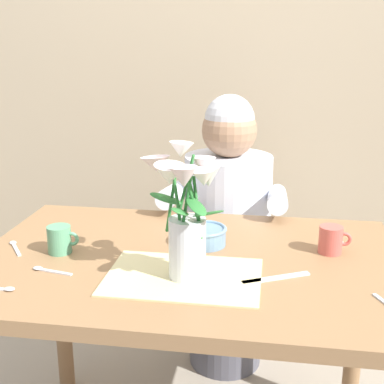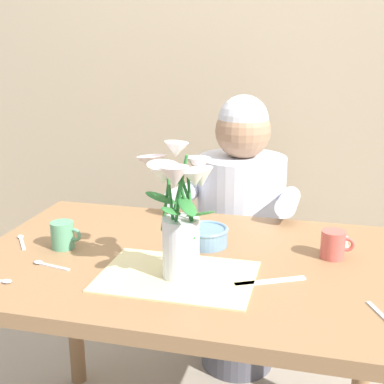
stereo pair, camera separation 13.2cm
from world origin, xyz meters
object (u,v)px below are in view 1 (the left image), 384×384
Objects in this scene: dinner_knife at (276,278)px; ceramic_mug at (331,240)px; seated_person at (227,238)px; ceramic_bowl at (204,235)px; flower_vase at (185,210)px; coffee_cup at (60,239)px.

ceramic_mug reaches higher than dinner_knife.
ceramic_bowl is at bearing -92.57° from seated_person.
ceramic_bowl is 0.37m from ceramic_mug.
seated_person is 3.23× the size of flower_vase.
coffee_cup reaches higher than dinner_knife.
seated_person is 0.76m from dinner_knife.
seated_person is 0.66m from ceramic_mug.
flower_vase reaches higher than coffee_cup.
seated_person is at bearing 87.11° from ceramic_bowl.
flower_vase is 2.58× the size of ceramic_bowl.
flower_vase is at bearing 160.25° from dinner_knife.
seated_person is 5.97× the size of dinner_knife.
flower_vase is 0.30m from dinner_knife.
seated_person reaches higher than ceramic_mug.
dinner_knife is at bearing 7.29° from flower_vase.
ceramic_bowl is at bearing 109.39° from dinner_knife.
ceramic_mug and coffee_cup have the same top height.
seated_person is 12.20× the size of ceramic_mug.
dinner_knife is at bearing -7.36° from coffee_cup.
dinner_knife is 0.62m from coffee_cup.
coffee_cup is at bearing 145.60° from dinner_knife.
flower_vase is at bearing -15.86° from coffee_cup.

